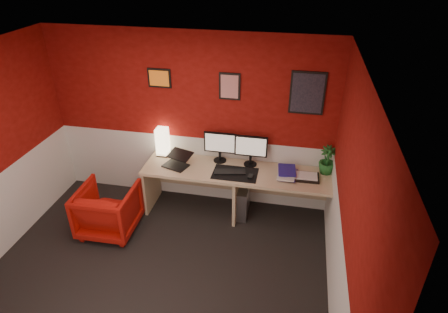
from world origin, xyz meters
TOP-DOWN VIEW (x-y plane):
  - ground at (0.00, 0.00)m, footprint 4.00×3.50m
  - ceiling at (0.00, 0.00)m, footprint 4.00×3.50m
  - wall_back at (0.00, 1.75)m, footprint 4.00×0.01m
  - wall_right at (2.00, 0.00)m, footprint 0.01×3.50m
  - wainscot_back at (0.00, 1.75)m, footprint 4.00×0.01m
  - wainscot_right at (2.00, 0.00)m, footprint 0.01×3.50m
  - desk at (0.75, 1.41)m, footprint 2.60×0.65m
  - shoji_lamp at (-0.39, 1.64)m, footprint 0.16×0.16m
  - laptop at (-0.11, 1.36)m, footprint 0.39×0.32m
  - monitor_left at (0.46, 1.62)m, footprint 0.45×0.06m
  - monitor_right at (0.89, 1.60)m, footprint 0.45×0.06m
  - desk_mat at (0.73, 1.33)m, footprint 0.60×0.38m
  - keyboard at (0.65, 1.34)m, footprint 0.44×0.22m
  - mouse at (0.94, 1.27)m, footprint 0.07×0.10m
  - book_bottom at (1.30, 1.42)m, footprint 0.26×0.34m
  - book_middle at (1.29, 1.38)m, footprint 0.24×0.32m
  - book_top at (1.29, 1.43)m, footprint 0.25×0.33m
  - zen_tray at (1.65, 1.41)m, footprint 0.36×0.26m
  - potted_plant at (1.92, 1.60)m, footprint 0.26×0.26m
  - pc_tower at (0.80, 1.44)m, footprint 0.21×0.45m
  - armchair at (-0.88, 0.73)m, footprint 0.74×0.76m
  - art_left at (-0.39, 1.74)m, footprint 0.32×0.02m
  - art_center at (0.57, 1.74)m, footprint 0.28×0.02m
  - art_right at (1.56, 1.74)m, footprint 0.44×0.02m

SIDE VIEW (x-z plane):
  - ground at x=0.00m, z-range -0.01..0.01m
  - pc_tower at x=0.80m, z-range 0.00..0.45m
  - armchair at x=-0.88m, z-range 0.00..0.67m
  - desk at x=0.75m, z-range 0.00..0.73m
  - wainscot_back at x=0.00m, z-range 0.00..1.00m
  - wainscot_right at x=2.00m, z-range 0.00..1.00m
  - desk_mat at x=0.73m, z-range 0.73..0.74m
  - keyboard at x=0.65m, z-range 0.74..0.75m
  - zen_tray at x=1.65m, z-range 0.73..0.76m
  - book_bottom at x=1.30m, z-range 0.73..0.76m
  - mouse at x=0.94m, z-range 0.74..0.77m
  - book_middle at x=1.29m, z-range 0.76..0.78m
  - book_top at x=1.29m, z-range 0.78..0.81m
  - laptop at x=-0.11m, z-range 0.73..0.95m
  - potted_plant at x=1.92m, z-range 0.73..1.12m
  - shoji_lamp at x=-0.39m, z-range 0.73..1.13m
  - monitor_left at x=0.46m, z-range 0.73..1.31m
  - monitor_right at x=0.89m, z-range 0.73..1.31m
  - wall_back at x=0.00m, z-range 0.00..2.50m
  - wall_right at x=2.00m, z-range 0.00..2.50m
  - art_right at x=1.56m, z-range 1.50..2.06m
  - art_center at x=0.57m, z-range 1.62..1.98m
  - art_left at x=-0.39m, z-range 1.72..1.98m
  - ceiling at x=0.00m, z-range 2.50..2.50m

